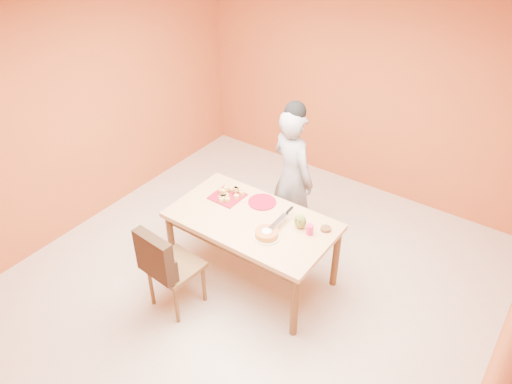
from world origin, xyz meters
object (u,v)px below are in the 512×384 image
Objects in this scene: person at (292,177)px; checker_tin at (326,229)px; dining_chair at (173,266)px; magenta_glass at (310,229)px; egg_ornament at (300,221)px; red_dinner_plate at (262,202)px; pastry_platter at (227,196)px; sponge_cake at (267,233)px; dining_table at (252,226)px.

person is 16.28× the size of checker_tin.
dining_chair is 1.31m from magenta_glass.
magenta_glass is (0.95, 0.85, 0.31)m from dining_chair.
person is at bearing 142.24° from checker_tin.
checker_tin is (0.22, 0.11, -0.06)m from egg_ornament.
red_dinner_plate is 2.88× the size of checker_tin.
pastry_platter is 3.06× the size of magenta_glass.
person reaches higher than magenta_glass.
sponge_cake is (0.68, -0.29, 0.03)m from pastry_platter.
magenta_glass is at bearing 41.35° from sponge_cake.
dining_chair is at bearing -136.73° from checker_tin.
egg_ornament is at bearing -0.07° from pastry_platter.
egg_ornament is (0.45, 0.15, 0.17)m from dining_table.
sponge_cake is at bearing -51.02° from red_dinner_plate.
dining_chair reaches higher than pastry_platter.
red_dinner_plate is 0.53m from egg_ornament.
person is at bearing 133.79° from egg_ornament.
pastry_platter is at bearing -160.67° from red_dinner_plate.
checker_tin is (0.66, 0.26, 0.11)m from dining_table.
egg_ornament reaches higher than sponge_cake.
magenta_glass is 1.00× the size of checker_tin.
person is 0.99m from sponge_cake.
pastry_platter is at bearing -173.22° from egg_ornament.
dining_table is at bearing 112.45° from person.
sponge_cake is 0.34m from egg_ornament.
red_dinner_plate is at bearing 77.42° from dining_chair.
person is 0.75m from pastry_platter.
checker_tin is (1.08, 0.10, 0.01)m from pastry_platter.
magenta_glass reaches higher than checker_tin.
dining_chair is 4.36× the size of sponge_cake.
dining_table is at bearing -19.90° from pastry_platter.
egg_ornament is 1.56× the size of magenta_glass.
person is at bearing 87.55° from red_dinner_plate.
red_dinner_plate is (-0.02, -0.53, -0.03)m from person.
dining_chair reaches higher than egg_ornament.
person is 5.32× the size of pastry_platter.
dining_chair reaches higher than dining_table.
egg_ornament is at bearing 58.03° from sponge_cake.
egg_ornament is at bearing 18.61° from dining_table.
dining_chair reaches higher than magenta_glass.
magenta_glass is at bearing 46.75° from dining_chair.
dining_chair is 1.60m from person.
dining_table is at bearing -154.54° from egg_ornament.
pastry_platter is 3.06× the size of checker_tin.
dining_table is 0.50m from egg_ornament.
sponge_cake is at bearing -27.89° from dining_table.
dining_table is 1.66× the size of dining_chair.
pastry_platter is at bearing 97.03° from dining_chair.
person is 0.53m from red_dinner_plate.
magenta_glass is (0.12, -0.03, -0.03)m from egg_ornament.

